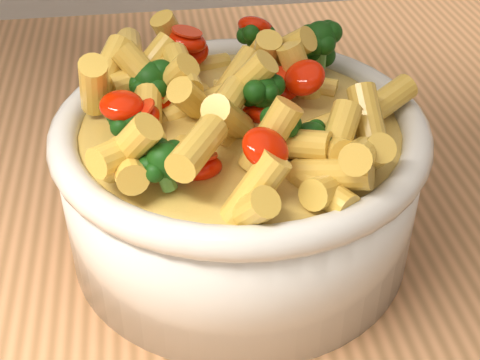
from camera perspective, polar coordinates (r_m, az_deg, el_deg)
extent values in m
cube|color=tan|center=(0.58, 1.73, -2.27)|extent=(1.20, 0.80, 0.04)
cylinder|color=silver|center=(0.49, 0.00, -0.47)|extent=(0.25, 0.25, 0.10)
ellipsoid|color=silver|center=(0.51, 0.00, -3.27)|extent=(0.23, 0.23, 0.04)
torus|color=silver|center=(0.46, 0.00, 4.50)|extent=(0.26, 0.26, 0.02)
ellipsoid|color=#F0CD51|center=(0.46, 0.00, 4.50)|extent=(0.22, 0.22, 0.03)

